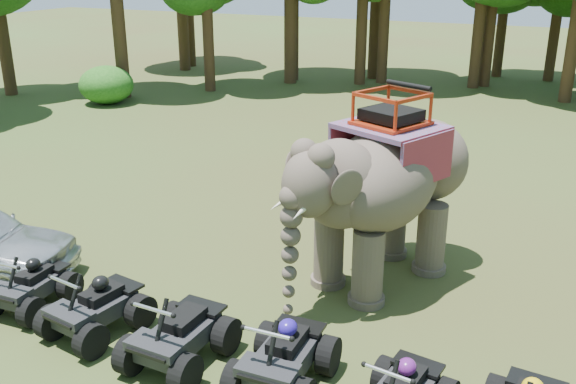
% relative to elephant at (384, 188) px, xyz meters
% --- Properties ---
extents(ground, '(110.00, 110.00, 0.00)m').
position_rel_elephant_xyz_m(ground, '(-1.70, -2.04, -1.98)').
color(ground, '#47381E').
rests_on(ground, ground).
extents(elephant, '(3.78, 5.14, 3.95)m').
position_rel_elephant_xyz_m(elephant, '(0.00, 0.00, 0.00)').
color(elephant, brown).
rests_on(elephant, ground).
extents(atv_0, '(1.22, 1.63, 1.18)m').
position_rel_elephant_xyz_m(atv_0, '(-5.61, -3.92, -1.39)').
color(atv_0, black).
rests_on(atv_0, ground).
extents(atv_1, '(1.51, 1.90, 1.28)m').
position_rel_elephant_xyz_m(atv_1, '(-3.91, -4.07, -1.34)').
color(atv_1, black).
rests_on(atv_1, ground).
extents(atv_2, '(1.39, 1.86, 1.33)m').
position_rel_elephant_xyz_m(atv_2, '(-2.09, -4.21, -1.31)').
color(atv_2, black).
rests_on(atv_2, ground).
extents(atv_3, '(1.35, 1.82, 1.32)m').
position_rel_elephant_xyz_m(atv_3, '(-0.29, -4.05, -1.31)').
color(atv_3, black).
rests_on(atv_3, ground).
extents(tree_0, '(5.86, 5.86, 8.38)m').
position_rel_elephant_xyz_m(tree_0, '(-1.70, 21.33, 2.21)').
color(tree_0, '#195114').
rests_on(tree_0, ground).
extents(tree_26, '(5.10, 5.10, 7.28)m').
position_rel_elephant_xyz_m(tree_26, '(-13.27, 15.18, 1.67)').
color(tree_26, '#195114').
rests_on(tree_26, ground).
extents(tree_27, '(5.15, 5.15, 7.36)m').
position_rel_elephant_xyz_m(tree_27, '(-10.78, 19.59, 1.71)').
color(tree_27, '#195114').
rests_on(tree_27, ground).
extents(tree_28, '(5.49, 5.49, 7.84)m').
position_rel_elephant_xyz_m(tree_28, '(-6.25, 20.64, 1.95)').
color(tree_28, '#195114').
rests_on(tree_28, ground).
extents(tree_30, '(5.10, 5.10, 7.28)m').
position_rel_elephant_xyz_m(tree_30, '(-1.25, 21.95, 1.66)').
color(tree_30, '#195114').
rests_on(tree_30, ground).
extents(tree_33, '(5.14, 5.14, 7.34)m').
position_rel_elephant_xyz_m(tree_33, '(-1.08, 25.07, 1.70)').
color(tree_33, '#195114').
rests_on(tree_33, ground).
extents(tree_39, '(5.06, 5.06, 7.23)m').
position_rel_elephant_xyz_m(tree_39, '(1.58, 24.88, 1.64)').
color(tree_39, '#195114').
rests_on(tree_39, ground).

